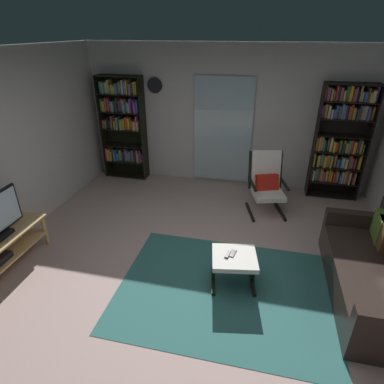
{
  "coord_description": "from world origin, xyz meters",
  "views": [
    {
      "loc": [
        0.7,
        -3.07,
        2.78
      ],
      "look_at": [
        -0.18,
        0.78,
        0.76
      ],
      "focal_mm": 29.81,
      "sensor_mm": 36.0,
      "label": 1
    }
  ],
  "objects": [
    {
      "name": "ground_plane",
      "position": [
        0.0,
        0.0,
        0.0
      ],
      "size": [
        7.02,
        7.02,
        0.0
      ],
      "primitive_type": "plane",
      "color": "#B69790"
    },
    {
      "name": "wall_back",
      "position": [
        0.0,
        2.9,
        1.3
      ],
      "size": [
        5.6,
        0.06,
        2.6
      ],
      "primitive_type": "cube",
      "color": "beige",
      "rests_on": "ground"
    },
    {
      "name": "glass_door_panel",
      "position": [
        -0.06,
        2.83,
        1.05
      ],
      "size": [
        1.1,
        0.01,
        2.0
      ],
      "primitive_type": "cube",
      "color": "silver"
    },
    {
      "name": "area_rug",
      "position": [
        0.43,
        -0.2,
        0.0
      ],
      "size": [
        2.51,
        1.89,
        0.01
      ],
      "primitive_type": "cube",
      "color": "#2F6461",
      "rests_on": "ground"
    },
    {
      "name": "tv_stand",
      "position": [
        -2.35,
        -0.46,
        0.32
      ],
      "size": [
        0.44,
        1.27,
        0.49
      ],
      "color": "tan",
      "rests_on": "ground"
    },
    {
      "name": "bookshelf_near_tv",
      "position": [
        -2.02,
        2.7,
        1.12
      ],
      "size": [
        0.87,
        0.3,
        2.03
      ],
      "color": "black",
      "rests_on": "ground"
    },
    {
      "name": "bookshelf_near_sofa",
      "position": [
        2.02,
        2.7,
        1.07
      ],
      "size": [
        0.87,
        0.3,
        2.02
      ],
      "color": "black",
      "rests_on": "ground"
    },
    {
      "name": "leather_sofa",
      "position": [
        2.13,
        0.13,
        0.31
      ],
      "size": [
        0.84,
        1.91,
        0.86
      ],
      "color": "#2D221D",
      "rests_on": "ground"
    },
    {
      "name": "lounge_armchair",
      "position": [
        0.84,
        1.87,
        0.53
      ],
      "size": [
        0.71,
        0.78,
        1.02
      ],
      "color": "black",
      "rests_on": "ground"
    },
    {
      "name": "ottoman",
      "position": [
        0.52,
        -0.05,
        0.34
      ],
      "size": [
        0.6,
        0.56,
        0.41
      ],
      "color": "white",
      "rests_on": "ground"
    },
    {
      "name": "tv_remote",
      "position": [
        0.44,
        -0.04,
        0.42
      ],
      "size": [
        0.07,
        0.15,
        0.02
      ],
      "primitive_type": "cube",
      "rotation": [
        0.0,
        0.0,
        -0.18
      ],
      "color": "black",
      "rests_on": "ottoman"
    },
    {
      "name": "cell_phone",
      "position": [
        0.49,
        -0.01,
        0.42
      ],
      "size": [
        0.1,
        0.15,
        0.01
      ],
      "primitive_type": "cube",
      "rotation": [
        0.0,
        0.0,
        -0.22
      ],
      "color": "black",
      "rests_on": "ottoman"
    },
    {
      "name": "wall_clock",
      "position": [
        -1.37,
        2.82,
        1.85
      ],
      "size": [
        0.29,
        0.03,
        0.29
      ],
      "color": "silver"
    }
  ]
}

